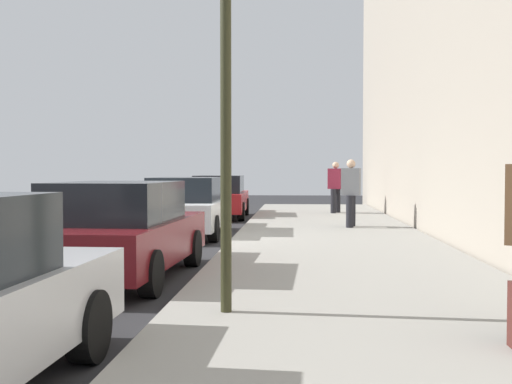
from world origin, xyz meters
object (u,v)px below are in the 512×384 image
Objects in this scene: parked_car_red at (220,197)px; traffic_light_pole at (226,24)px; parked_car_white at (188,207)px; parked_car_maroon at (120,231)px; pedestrian_grey_coat at (351,191)px; pedestrian_burgundy_coat at (336,186)px.

traffic_light_pole is (-15.23, -1.97, 2.50)m from parked_car_red.
parked_car_white is 0.99× the size of traffic_light_pole.
parked_car_maroon is 8.72m from pedestrian_grey_coat.
traffic_light_pole is (-16.07, 2.15, 2.12)m from pedestrian_burgundy_coat.
pedestrian_burgundy_coat reaches higher than parked_car_white.
traffic_light_pole is at bearing -172.62° from parked_car_red.
parked_car_white is (6.40, 0.08, 0.00)m from parked_car_maroon.
pedestrian_grey_coat is at bearing -12.10° from traffic_light_pole.
pedestrian_burgundy_coat is at bearing -17.13° from parked_car_maroon.
parked_car_red is 15.56m from traffic_light_pole.
traffic_light_pole reaches higher than parked_car_white.
traffic_light_pole is at bearing 167.90° from pedestrian_grey_coat.
parked_car_white is 8.13m from pedestrian_burgundy_coat.
parked_car_white is 1.01× the size of parked_car_red.
parked_car_white is 4.46m from pedestrian_grey_coat.
parked_car_white is 2.48× the size of pedestrian_grey_coat.
parked_car_white and parked_car_red have the same top height.
parked_car_white is 2.46× the size of pedestrian_burgundy_coat.
parked_car_white is at bearing 179.34° from parked_car_red.
pedestrian_burgundy_coat is at bearing -31.14° from parked_car_white.
parked_car_maroon is 0.99× the size of parked_car_red.
parked_car_white is at bearing 0.76° from parked_car_maroon.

